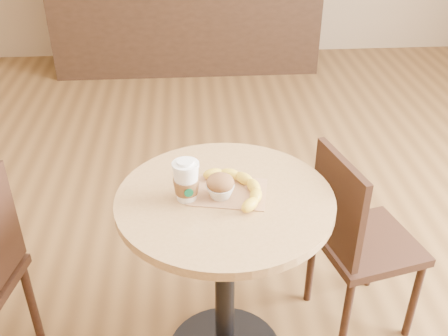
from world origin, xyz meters
name	(u,v)px	position (x,y,z in m)	size (l,w,h in m)	color
cafe_table	(225,250)	(0.10, 0.03, 0.53)	(0.69, 0.69, 0.75)	black
chair_right	(356,237)	(0.60, 0.18, 0.44)	(0.42, 0.42, 0.79)	black
service_counter	(186,6)	(0.00, 3.18, 0.52)	(2.30, 0.65, 1.04)	black
kraft_bag	(228,192)	(0.11, 0.05, 0.75)	(0.24, 0.18, 0.00)	#A4754F
coffee_cup	(186,182)	(-0.02, 0.03, 0.81)	(0.08, 0.08, 0.14)	white
muffin	(220,186)	(0.08, 0.03, 0.79)	(0.09, 0.09, 0.08)	silver
banana	(235,189)	(0.13, 0.04, 0.77)	(0.19, 0.25, 0.04)	yellow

